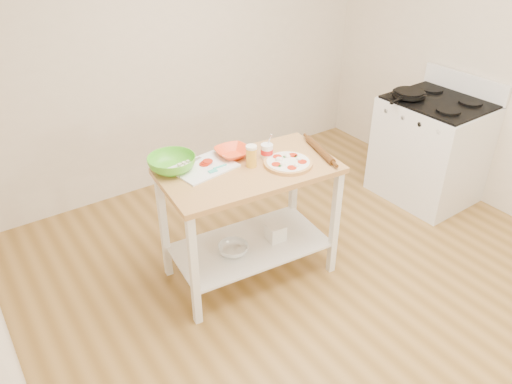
{
  "coord_description": "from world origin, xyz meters",
  "views": [
    {
      "loc": [
        -1.96,
        -1.81,
        2.51
      ],
      "look_at": [
        -0.34,
        0.56,
        0.74
      ],
      "focal_mm": 35.0,
      "sensor_mm": 36.0,
      "label": 1
    }
  ],
  "objects_px": {
    "spatula": "(217,169)",
    "rolling_pin": "(320,150)",
    "beer_pint": "(251,156)",
    "shelf_bin": "(275,232)",
    "yogurt_tub": "(267,151)",
    "pizza": "(288,163)",
    "gas_stove": "(430,149)",
    "skillet": "(409,94)",
    "cutting_board": "(203,167)",
    "knife": "(184,167)",
    "shelf_glass_bowl": "(233,249)",
    "orange_bowl": "(233,152)",
    "green_bowl": "(172,164)",
    "prep_island": "(249,200)"
  },
  "relations": [
    {
      "from": "spatula",
      "to": "orange_bowl",
      "type": "distance_m",
      "value": 0.23
    },
    {
      "from": "pizza",
      "to": "beer_pint",
      "type": "bearing_deg",
      "value": 150.1
    },
    {
      "from": "cutting_board",
      "to": "beer_pint",
      "type": "bearing_deg",
      "value": -37.93
    },
    {
      "from": "shelf_glass_bowl",
      "to": "spatula",
      "type": "bearing_deg",
      "value": 111.09
    },
    {
      "from": "prep_island",
      "to": "cutting_board",
      "type": "distance_m",
      "value": 0.4
    },
    {
      "from": "gas_stove",
      "to": "rolling_pin",
      "type": "xyz_separation_m",
      "value": [
        -1.45,
        -0.11,
        0.45
      ]
    },
    {
      "from": "orange_bowl",
      "to": "shelf_bin",
      "type": "bearing_deg",
      "value": -53.62
    },
    {
      "from": "spatula",
      "to": "rolling_pin",
      "type": "xyz_separation_m",
      "value": [
        0.73,
        -0.19,
        0.01
      ]
    },
    {
      "from": "knife",
      "to": "green_bowl",
      "type": "height_order",
      "value": "green_bowl"
    },
    {
      "from": "cutting_board",
      "to": "knife",
      "type": "distance_m",
      "value": 0.13
    },
    {
      "from": "rolling_pin",
      "to": "spatula",
      "type": "bearing_deg",
      "value": 165.62
    },
    {
      "from": "spatula",
      "to": "orange_bowl",
      "type": "height_order",
      "value": "orange_bowl"
    },
    {
      "from": "prep_island",
      "to": "shelf_glass_bowl",
      "type": "bearing_deg",
      "value": -173.53
    },
    {
      "from": "skillet",
      "to": "pizza",
      "type": "relative_size",
      "value": 1.34
    },
    {
      "from": "rolling_pin",
      "to": "yogurt_tub",
      "type": "bearing_deg",
      "value": 157.01
    },
    {
      "from": "cutting_board",
      "to": "orange_bowl",
      "type": "distance_m",
      "value": 0.26
    },
    {
      "from": "cutting_board",
      "to": "green_bowl",
      "type": "relative_size",
      "value": 1.38
    },
    {
      "from": "pizza",
      "to": "skillet",
      "type": "bearing_deg",
      "value": 11.64
    },
    {
      "from": "beer_pint",
      "to": "spatula",
      "type": "bearing_deg",
      "value": 161.35
    },
    {
      "from": "skillet",
      "to": "rolling_pin",
      "type": "bearing_deg",
      "value": -179.22
    },
    {
      "from": "beer_pint",
      "to": "shelf_bin",
      "type": "height_order",
      "value": "beer_pint"
    },
    {
      "from": "skillet",
      "to": "cutting_board",
      "type": "relative_size",
      "value": 1.02
    },
    {
      "from": "orange_bowl",
      "to": "shelf_glass_bowl",
      "type": "distance_m",
      "value": 0.69
    },
    {
      "from": "yogurt_tub",
      "to": "shelf_bin",
      "type": "xyz_separation_m",
      "value": [
        0.01,
        -0.11,
        -0.63
      ]
    },
    {
      "from": "cutting_board",
      "to": "green_bowl",
      "type": "xyz_separation_m",
      "value": [
        -0.18,
        0.09,
        0.04
      ]
    },
    {
      "from": "knife",
      "to": "orange_bowl",
      "type": "height_order",
      "value": "orange_bowl"
    },
    {
      "from": "spatula",
      "to": "knife",
      "type": "bearing_deg",
      "value": 140.01
    },
    {
      "from": "gas_stove",
      "to": "shelf_glass_bowl",
      "type": "xyz_separation_m",
      "value": [
        -2.14,
        -0.03,
        -0.18
      ]
    },
    {
      "from": "pizza",
      "to": "shelf_bin",
      "type": "distance_m",
      "value": 0.6
    },
    {
      "from": "beer_pint",
      "to": "shelf_glass_bowl",
      "type": "xyz_separation_m",
      "value": [
        -0.18,
        -0.03,
        -0.68
      ]
    },
    {
      "from": "rolling_pin",
      "to": "cutting_board",
      "type": "bearing_deg",
      "value": 161.01
    },
    {
      "from": "gas_stove",
      "to": "shelf_bin",
      "type": "xyz_separation_m",
      "value": [
        -1.79,
        -0.07,
        -0.15
      ]
    },
    {
      "from": "pizza",
      "to": "beer_pint",
      "type": "relative_size",
      "value": 2.21
    },
    {
      "from": "skillet",
      "to": "orange_bowl",
      "type": "xyz_separation_m",
      "value": [
        -1.81,
        -0.01,
        -0.05
      ]
    },
    {
      "from": "yogurt_tub",
      "to": "pizza",
      "type": "bearing_deg",
      "value": -69.35
    },
    {
      "from": "orange_bowl",
      "to": "yogurt_tub",
      "type": "distance_m",
      "value": 0.24
    },
    {
      "from": "rolling_pin",
      "to": "shelf_bin",
      "type": "distance_m",
      "value": 0.69
    },
    {
      "from": "knife",
      "to": "beer_pint",
      "type": "bearing_deg",
      "value": -47.51
    },
    {
      "from": "orange_bowl",
      "to": "shelf_bin",
      "type": "height_order",
      "value": "orange_bowl"
    },
    {
      "from": "gas_stove",
      "to": "beer_pint",
      "type": "bearing_deg",
      "value": 178.3
    },
    {
      "from": "pizza",
      "to": "knife",
      "type": "distance_m",
      "value": 0.7
    },
    {
      "from": "knife",
      "to": "beer_pint",
      "type": "relative_size",
      "value": 1.72
    },
    {
      "from": "shelf_bin",
      "to": "cutting_board",
      "type": "bearing_deg",
      "value": 153.0
    },
    {
      "from": "gas_stove",
      "to": "shelf_bin",
      "type": "relative_size",
      "value": 8.98
    },
    {
      "from": "cutting_board",
      "to": "spatula",
      "type": "relative_size",
      "value": 2.93
    },
    {
      "from": "yogurt_tub",
      "to": "shelf_glass_bowl",
      "type": "height_order",
      "value": "yogurt_tub"
    },
    {
      "from": "shelf_glass_bowl",
      "to": "knife",
      "type": "bearing_deg",
      "value": 130.22
    },
    {
      "from": "spatula",
      "to": "shelf_bin",
      "type": "distance_m",
      "value": 0.73
    },
    {
      "from": "rolling_pin",
      "to": "shelf_bin",
      "type": "bearing_deg",
      "value": 172.74
    },
    {
      "from": "rolling_pin",
      "to": "shelf_bin",
      "type": "height_order",
      "value": "rolling_pin"
    }
  ]
}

